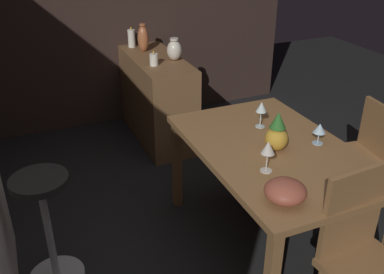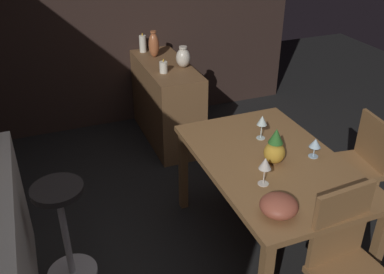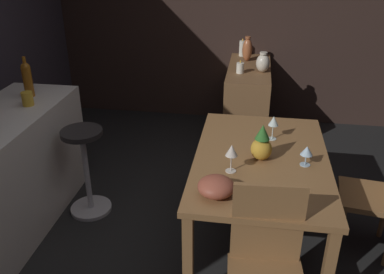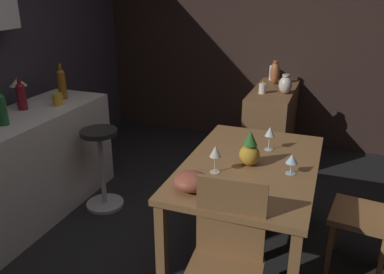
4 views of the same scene
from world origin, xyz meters
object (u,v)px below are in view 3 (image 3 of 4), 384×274
(chair_near_window, at_px, (266,266))
(pillar_candle_tall, at_px, (240,68))
(pillar_candle_short, at_px, (242,48))
(wine_glass_center, at_px, (274,122))
(dining_table, at_px, (261,168))
(wine_glass_right, at_px, (232,151))
(cup_mustard, at_px, (28,99))
(sideboard_cabinet, at_px, (247,104))
(bar_stool, at_px, (86,169))
(pineapple_centerpiece, at_px, (262,145))
(fruit_bowl, at_px, (216,187))
(wine_glass_left, at_px, (307,151))
(wine_bottle_amber, at_px, (27,78))
(vase_ceramic_ivory, at_px, (263,63))
(vase_copper, at_px, (247,49))
(chair_by_doorway, at_px, (379,195))

(chair_near_window, height_order, pillar_candle_tall, pillar_candle_tall)
(chair_near_window, distance_m, pillar_candle_short, 3.04)
(wine_glass_center, bearing_deg, dining_table, 165.65)
(wine_glass_right, distance_m, cup_mustard, 1.66)
(sideboard_cabinet, bearing_deg, cup_mustard, 133.25)
(sideboard_cabinet, distance_m, pillar_candle_short, 0.67)
(bar_stool, height_order, pineapple_centerpiece, pineapple_centerpiece)
(fruit_bowl, relative_size, pillar_candle_short, 1.06)
(sideboard_cabinet, relative_size, fruit_bowl, 5.18)
(wine_glass_left, xyz_separation_m, wine_glass_right, (-0.15, 0.47, 0.04))
(wine_glass_center, height_order, pillar_candle_tall, pillar_candle_tall)
(sideboard_cabinet, distance_m, wine_bottle_amber, 2.28)
(wine_glass_center, relative_size, vase_ceramic_ivory, 0.89)
(wine_glass_left, xyz_separation_m, wine_bottle_amber, (0.50, 2.14, 0.21))
(sideboard_cabinet, distance_m, chair_near_window, 2.57)
(sideboard_cabinet, distance_m, wine_glass_center, 1.60)
(wine_glass_left, xyz_separation_m, pineapple_centerpiece, (0.04, 0.28, 0.00))
(sideboard_cabinet, height_order, wine_glass_left, wine_glass_left)
(pineapple_centerpiece, relative_size, wine_bottle_amber, 0.76)
(bar_stool, bearing_deg, fruit_bowl, -122.58)
(vase_ceramic_ivory, bearing_deg, pillar_candle_tall, 108.22)
(bar_stool, relative_size, pineapple_centerpiece, 2.98)
(pillar_candle_short, bearing_deg, chair_near_window, -174.56)
(bar_stool, distance_m, fruit_bowl, 1.37)
(sideboard_cabinet, height_order, vase_copper, vase_copper)
(wine_bottle_amber, distance_m, pillar_candle_tall, 2.00)
(sideboard_cabinet, xyz_separation_m, wine_glass_right, (-2.01, 0.05, 0.47))
(chair_near_window, xyz_separation_m, wine_glass_right, (0.55, 0.24, 0.37))
(chair_by_doorway, relative_size, pillar_candle_short, 4.15)
(wine_glass_center, xyz_separation_m, fruit_bowl, (-0.77, 0.33, -0.08))
(dining_table, distance_m, chair_near_window, 0.78)
(chair_by_doorway, bearing_deg, pillar_candle_tall, 35.28)
(chair_near_window, bearing_deg, vase_ceramic_ivory, 1.27)
(pineapple_centerpiece, xyz_separation_m, pillar_candle_tall, (1.61, 0.22, 0.03))
(dining_table, relative_size, wine_glass_left, 10.23)
(wine_glass_center, xyz_separation_m, pillar_candle_short, (1.95, 0.31, 0.03))
(pillar_candle_tall, distance_m, pillar_candle_short, 0.66)
(wine_bottle_amber, distance_m, pillar_candle_short, 2.42)
(chair_by_doorway, bearing_deg, bar_stool, 86.72)
(wine_bottle_amber, xyz_separation_m, vase_copper, (1.60, -1.68, -0.11))
(vase_ceramic_ivory, bearing_deg, chair_by_doorway, -151.97)
(sideboard_cabinet, bearing_deg, bar_stool, 142.36)
(dining_table, xyz_separation_m, fruit_bowl, (-0.49, 0.26, 0.14))
(dining_table, height_order, pillar_candle_tall, pillar_candle_tall)
(wine_glass_right, bearing_deg, wine_glass_center, -27.83)
(sideboard_cabinet, distance_m, wine_glass_left, 1.95)
(vase_copper, bearing_deg, pillar_candle_short, 16.98)
(dining_table, distance_m, pineapple_centerpiece, 0.19)
(wine_glass_left, bearing_deg, pillar_candle_tall, 17.15)
(chair_near_window, xyz_separation_m, cup_mustard, (1.02, 1.82, 0.44))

